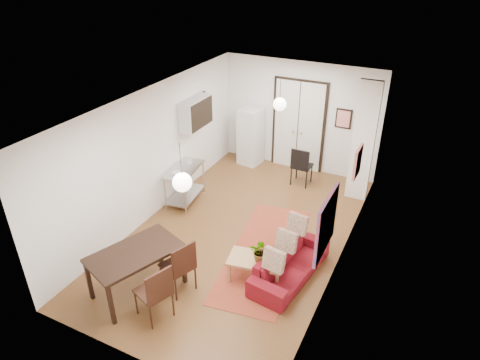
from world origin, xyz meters
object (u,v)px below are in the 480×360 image
at_px(coffee_table, 256,262).
at_px(dining_table, 135,256).
at_px(dining_chair_near, 180,257).
at_px(kitchen_counter, 185,180).
at_px(sofa, 290,264).
at_px(black_side_chair, 304,161).
at_px(dining_chair_far, 156,282).
at_px(fridge, 250,137).

relative_size(coffee_table, dining_table, 0.61).
height_order(dining_table, dining_chair_near, dining_chair_near).
height_order(coffee_table, kitchen_counter, kitchen_counter).
relative_size(sofa, black_side_chair, 1.85).
relative_size(dining_table, dining_chair_far, 1.66).
bearing_deg(sofa, dining_chair_near, 130.70).
bearing_deg(kitchen_counter, fridge, 70.69).
xyz_separation_m(dining_table, dining_chair_far, (0.60, -0.24, -0.14)).
bearing_deg(dining_chair_near, kitchen_counter, -128.02).
distance_m(fridge, dining_chair_far, 5.80).
height_order(fridge, dining_table, fridge).
distance_m(sofa, coffee_table, 0.64).
height_order(sofa, coffee_table, sofa).
relative_size(sofa, dining_chair_far, 1.80).
bearing_deg(dining_table, sofa, 33.97).
bearing_deg(fridge, black_side_chair, -5.61).
distance_m(dining_table, black_side_chair, 5.23).
bearing_deg(coffee_table, black_side_chair, 96.34).
distance_m(sofa, dining_table, 2.77).
height_order(coffee_table, fridge, fridge).
height_order(sofa, dining_chair_far, dining_chair_far).
bearing_deg(black_side_chair, fridge, -12.95).
distance_m(fridge, dining_chair_near, 5.11).
distance_m(sofa, dining_chair_near, 2.00).
bearing_deg(dining_chair_near, black_side_chair, -167.77).
bearing_deg(dining_table, coffee_table, 34.69).
bearing_deg(dining_chair_far, sofa, 157.55).
height_order(dining_chair_far, black_side_chair, dining_chair_far).
relative_size(kitchen_counter, dining_chair_near, 1.15).
bearing_deg(sofa, kitchen_counter, 74.09).
bearing_deg(black_side_chair, dining_table, 76.34).
height_order(dining_chair_near, dining_chair_far, same).
xyz_separation_m(kitchen_counter, dining_table, (0.89, -2.92, 0.20)).
relative_size(fridge, dining_table, 0.91).
bearing_deg(dining_table, kitchen_counter, 106.98).
bearing_deg(dining_chair_far, kitchen_counter, -133.97).
bearing_deg(dining_chair_near, dining_table, -31.91).
bearing_deg(coffee_table, dining_chair_near, -146.79).
bearing_deg(sofa, dining_table, 131.97).
distance_m(coffee_table, dining_chair_near, 1.36).
xyz_separation_m(coffee_table, dining_chair_far, (-1.12, -1.43, 0.23)).
relative_size(fridge, dining_chair_far, 1.51).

